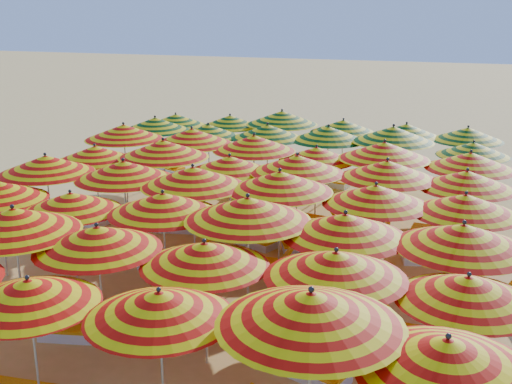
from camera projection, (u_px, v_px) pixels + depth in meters
ground at (250, 256)px, 16.70m from camera, size 120.00×120.00×0.00m
umbrella_2 at (29, 292)px, 9.84m from camera, size 2.71×2.71×2.35m
umbrella_3 at (159, 305)px, 9.35m from camera, size 2.46×2.46×2.39m
umbrella_4 at (311, 309)px, 8.52m from camera, size 3.10×3.10×2.75m
umbrella_5 at (447, 355)px, 7.89m from camera, size 2.76×2.76×2.47m
umbrella_7 at (14, 220)px, 12.16m from camera, size 3.36×3.36×2.69m
umbrella_8 at (97, 238)px, 11.71m from camera, size 2.98×2.98×2.51m
umbrella_9 at (205, 254)px, 11.14m from camera, size 2.92×2.92×2.43m
umbrella_10 at (336, 265)px, 10.48m from camera, size 2.67×2.67×2.53m
umbrella_11 at (468, 289)px, 9.88m from camera, size 2.89×2.89×2.38m
umbrella_13 at (71, 202)px, 14.20m from camera, size 2.88×2.88×2.39m
umbrella_14 at (163, 203)px, 13.68m from camera, size 2.74×2.74×2.53m
umbrella_15 at (248, 209)px, 12.73m from camera, size 2.79×2.79×2.73m
umbrella_16 at (345, 225)px, 12.21m from camera, size 3.02×3.02×2.57m
umbrella_17 at (463, 237)px, 11.55m from camera, size 2.93×2.93×2.60m
umbrella_18 at (46, 164)px, 16.57m from camera, size 2.90×2.90×2.64m
umbrella_19 at (124, 170)px, 16.06m from camera, size 2.66×2.66×2.62m
umbrella_20 at (193, 177)px, 15.26m from camera, size 2.87×2.87×2.68m
umbrella_21 at (280, 181)px, 14.92m from camera, size 3.20×3.20×2.66m
umbrella_22 at (376, 195)px, 14.26m from camera, size 2.67×2.67×2.53m
umbrella_23 at (465, 204)px, 13.79m from camera, size 2.44×2.44×2.47m
umbrella_24 at (95, 153)px, 18.60m from camera, size 2.98×2.98×2.43m
umbrella_25 at (163, 149)px, 18.02m from camera, size 3.22×3.22×2.72m
umbrella_26 at (230, 164)px, 17.17m from camera, size 2.52×2.52×2.48m
umbrella_27 at (297, 164)px, 16.64m from camera, size 3.05×3.05×2.63m
umbrella_28 at (387, 170)px, 16.17m from camera, size 2.92×2.92×2.61m
umbrella_29 at (467, 180)px, 15.61m from camera, size 2.63×2.63×2.49m
umbrella_30 at (124, 132)px, 20.56m from camera, size 3.04×3.04×2.68m
umbrella_31 at (192, 136)px, 19.85m from camera, size 2.82×2.82×2.68m
umbrella_32 at (254, 143)px, 19.08m from camera, size 3.07×3.07×2.64m
umbrella_33 at (317, 154)px, 18.70m from camera, size 2.32×2.32×2.38m
umbrella_34 at (384, 151)px, 17.85m from camera, size 3.10×3.10×2.71m
umbrella_35 at (470, 161)px, 17.23m from camera, size 3.13×3.13×2.56m
umbrella_36 at (155, 124)px, 22.51m from camera, size 2.54×2.54×2.55m
umbrella_37 at (208, 131)px, 21.99m from camera, size 2.43×2.43×2.40m
umbrella_38 at (267, 132)px, 21.10m from camera, size 3.06×3.06×2.57m
umbrella_39 at (328, 134)px, 20.68m from camera, size 3.09×3.09×2.59m
umbrella_40 at (393, 134)px, 19.99m from camera, size 3.25×3.25×2.72m
umbrella_41 at (473, 149)px, 19.45m from camera, size 2.70×2.70×2.35m
umbrella_42 at (176, 120)px, 24.27m from camera, size 2.38×2.38×2.37m
umbrella_43 at (230, 121)px, 23.86m from camera, size 2.57×2.57×2.39m
umbrella_44 at (282, 118)px, 22.86m from camera, size 3.09×3.09×2.72m
umbrella_45 at (343, 126)px, 22.48m from camera, size 2.94×2.94×2.47m
umbrella_46 at (406, 130)px, 21.73m from camera, size 2.66×2.66×2.48m
umbrella_47 at (468, 134)px, 21.07m from camera, size 2.96×2.96×2.48m
lounger_4 at (82, 330)px, 12.60m from camera, size 1.81×0.92×0.69m
lounger_5 at (305, 366)px, 11.35m from camera, size 1.83×1.13×0.69m
lounger_6 at (420, 337)px, 12.34m from camera, size 1.78×0.73×0.69m
lounger_7 at (31, 242)px, 17.22m from camera, size 1.76×0.67×0.69m
lounger_8 at (175, 262)px, 15.94m from camera, size 1.81×0.90×0.69m
lounger_9 at (260, 265)px, 15.73m from camera, size 1.80×0.83×0.69m
lounger_10 at (346, 277)px, 15.05m from camera, size 1.83×1.10×0.69m
lounger_11 at (485, 297)px, 14.04m from camera, size 1.82×0.94×0.69m
lounger_12 at (83, 218)px, 19.19m from camera, size 1.80×0.84×0.69m
lounger_13 at (186, 226)px, 18.50m from camera, size 1.81×0.91×0.69m
lounger_14 at (248, 237)px, 17.59m from camera, size 1.82×1.22×0.69m
lounger_15 at (313, 246)px, 16.97m from camera, size 1.82×1.22×0.69m
lounger_16 at (438, 257)px, 16.24m from camera, size 1.82×0.98×0.69m
lounger_17 at (294, 217)px, 19.23m from camera, size 1.81×0.92×0.69m
lounger_18 at (358, 226)px, 18.49m from camera, size 1.78×0.73×0.69m
lounger_19 at (444, 233)px, 17.92m from camera, size 1.77×0.72×0.69m
lounger_20 at (225, 187)px, 22.35m from camera, size 1.82×1.17×0.69m
lounger_21 at (255, 190)px, 21.99m from camera, size 1.81×0.89×0.69m
lounger_22 at (166, 168)px, 24.99m from camera, size 1.82×1.21×0.69m
lounger_23 at (324, 181)px, 23.17m from camera, size 1.82×0.97×0.69m
beachgoer_a at (376, 261)px, 14.73m from camera, size 0.42×0.54×1.29m
beachgoer_b at (137, 228)px, 16.85m from camera, size 0.71×0.59×1.32m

